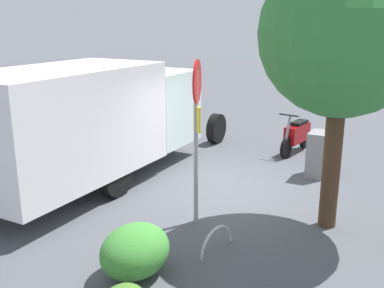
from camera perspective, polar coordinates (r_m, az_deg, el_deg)
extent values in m
plane|color=#494B52|center=(10.18, 5.53, -5.57)|extent=(60.00, 60.00, 0.00)
cylinder|color=black|center=(9.69, -9.59, -4.00)|extent=(0.92, 0.32, 0.90)
cylinder|color=black|center=(10.92, -17.48, -2.27)|extent=(0.92, 0.32, 0.90)
cylinder|color=black|center=(13.70, 3.09, 1.97)|extent=(0.92, 0.32, 0.90)
cylinder|color=black|center=(14.60, -3.66, 2.81)|extent=(0.92, 0.32, 0.90)
cube|color=white|center=(9.71, -15.78, 2.59)|extent=(4.54, 2.52, 2.26)
cube|color=silver|center=(12.18, -5.21, 4.79)|extent=(1.95, 2.23, 1.90)
cube|color=black|center=(12.08, -5.28, 7.59)|extent=(1.96, 2.07, 0.60)
cylinder|color=black|center=(12.48, 11.80, -0.50)|extent=(0.57, 0.14, 0.56)
cylinder|color=black|center=(13.59, 14.06, 0.67)|extent=(0.57, 0.14, 0.56)
cube|color=maroon|center=(13.00, 13.14, 1.34)|extent=(1.12, 0.40, 0.48)
cube|color=black|center=(13.03, 13.40, 2.58)|extent=(0.66, 0.32, 0.12)
cylinder|color=slate|center=(12.39, 12.04, 2.00)|extent=(0.29, 0.09, 0.69)
cylinder|color=black|center=(12.31, 12.13, 3.58)|extent=(0.08, 0.55, 0.04)
cylinder|color=#9E9EA3|center=(8.04, 0.50, -0.72)|extent=(0.08, 0.08, 2.81)
cylinder|color=red|center=(7.77, 0.65, 7.88)|extent=(0.71, 0.32, 0.76)
cube|color=yellow|center=(7.88, 0.63, 3.27)|extent=(0.33, 0.33, 0.44)
cylinder|color=#47301E|center=(8.34, 17.24, -2.11)|extent=(0.32, 0.32, 2.45)
sphere|color=#347D39|center=(7.98, 18.53, 13.16)|extent=(2.79, 2.79, 2.79)
cube|color=slate|center=(11.16, 15.56, -1.24)|extent=(0.69, 0.46, 1.09)
torus|color=#B7B7BC|center=(7.59, 3.13, -13.24)|extent=(0.85, 0.15, 0.85)
ellipsoid|color=#3D8633|center=(6.81, -7.19, -13.25)|extent=(1.14, 0.93, 0.78)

